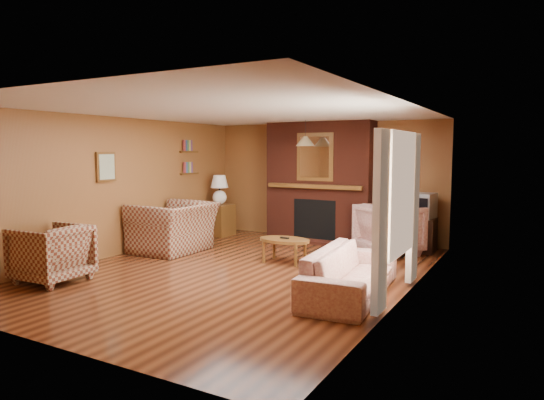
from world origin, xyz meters
The scene contains 20 objects.
floor centered at (0.00, 0.00, 0.00)m, with size 6.50×6.50×0.00m, color #401C0D.
ceiling centered at (0.00, 0.00, 2.40)m, with size 6.50×6.50×0.00m, color silver.
wall_back centered at (0.00, 3.25, 1.20)m, with size 6.50×6.50×0.00m, color brown.
wall_front centered at (0.00, -3.25, 1.20)m, with size 6.50×6.50×0.00m, color brown.
wall_left centered at (-2.50, 0.00, 1.20)m, with size 6.50×6.50×0.00m, color brown.
wall_right centered at (2.50, 0.00, 1.20)m, with size 6.50×6.50×0.00m, color brown.
fireplace centered at (0.00, 2.98, 1.18)m, with size 2.20×0.82×2.40m.
window_right centered at (2.45, -0.20, 1.13)m, with size 0.10×1.85×2.00m.
bookshelf centered at (-2.44, 1.90, 1.67)m, with size 0.09×0.55×0.71m.
botanical_print centered at (-2.47, -0.30, 1.55)m, with size 0.05×0.40×0.50m.
pendant_light centered at (0.00, 2.30, 2.00)m, with size 0.36×0.36×0.48m.
plaid_loveseat centered at (-1.85, 0.65, 0.44)m, with size 1.35×1.18×0.88m, color #5E2718.
plaid_armchair centered at (-1.95, -1.78, 0.40)m, with size 0.85×0.88×0.80m, color #5E2718.
floral_sofa centered at (1.90, -0.37, 0.30)m, with size 2.03×0.79×0.59m, color beige.
floral_armchair centered at (1.63, 2.35, 0.44)m, with size 0.95×0.97×0.89m, color beige.
coffee_table centered at (0.33, 0.84, 0.35)m, with size 0.87×0.54×0.42m.
side_table centered at (-2.10, 2.45, 0.34)m, with size 0.50×0.50×0.67m, color brown.
table_lamp centered at (-2.10, 2.45, 1.02)m, with size 0.38×0.38×0.63m.
tv_stand centered at (2.05, 2.80, 0.31)m, with size 0.56×0.51×0.61m, color black.
crt_tv centered at (2.05, 2.79, 0.84)m, with size 0.54×0.54×0.45m.
Camera 1 is at (3.94, -6.05, 1.81)m, focal length 32.00 mm.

